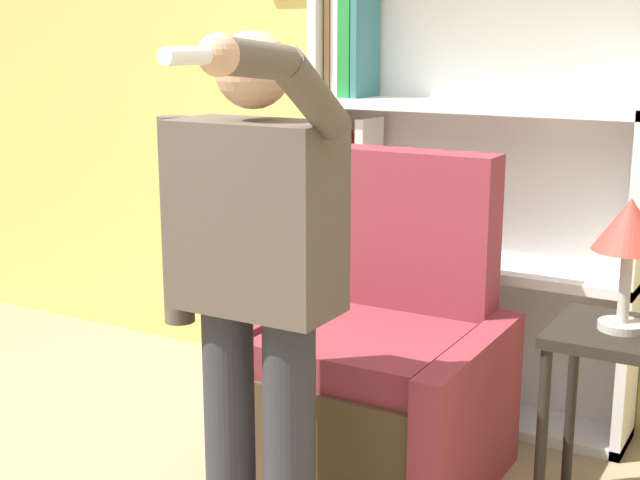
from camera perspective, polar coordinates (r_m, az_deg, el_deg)
wall_back at (r=3.77m, az=9.99°, el=10.26°), size 8.00×0.11×2.80m
bookcase at (r=3.71m, az=7.74°, el=2.74°), size 1.36×0.28×1.94m
armchair at (r=3.26m, az=3.73°, el=-8.70°), size 0.86×0.81×1.16m
person_standing at (r=2.47m, az=-4.26°, el=-2.48°), size 0.61×0.78×1.58m
side_table at (r=2.99m, az=18.55°, el=-7.90°), size 0.42×0.42×0.67m
table_lamp at (r=2.87m, az=19.18°, el=0.43°), size 0.22×0.22×0.42m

